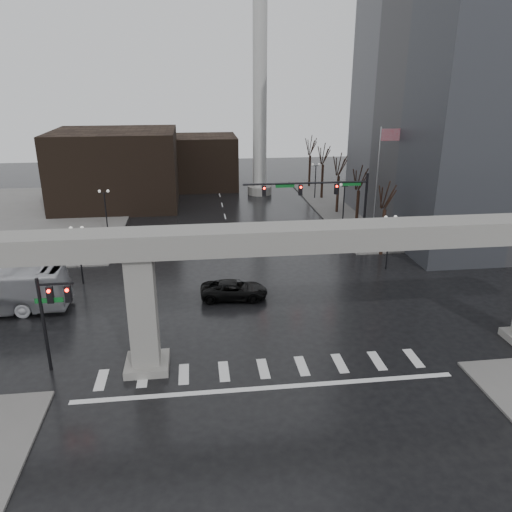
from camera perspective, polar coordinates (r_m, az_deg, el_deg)
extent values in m
plane|color=black|center=(31.97, 0.58, -11.79)|extent=(160.00, 160.00, 0.00)
cube|color=slate|center=(71.57, 17.67, 5.51)|extent=(28.00, 36.00, 0.15)
cube|color=slate|center=(68.83, -25.87, 3.88)|extent=(28.00, 36.00, 0.15)
cube|color=gray|center=(28.58, 0.64, 1.98)|extent=(48.00, 2.20, 1.40)
cube|color=gray|center=(30.16, -12.78, -6.47)|extent=(1.60, 1.60, 7.30)
cube|color=gray|center=(31.80, -12.30, -11.97)|extent=(2.60, 2.60, 0.50)
cube|color=#5E5F63|center=(61.83, 25.71, 22.06)|extent=(22.00, 26.00, 42.00)
cube|color=black|center=(70.69, -15.66, 9.63)|extent=(16.00, 14.00, 10.00)
cube|color=black|center=(79.98, -5.95, 10.66)|extent=(10.00, 10.00, 8.00)
cylinder|color=#BBBBB6|center=(73.59, 0.44, 18.57)|extent=(2.00, 2.00, 30.00)
cylinder|color=gray|center=(75.34, 0.41, 7.55)|extent=(3.60, 3.60, 1.20)
cylinder|color=black|center=(50.28, 12.30, 4.74)|extent=(0.24, 0.24, 8.00)
cylinder|color=black|center=(47.89, 5.72, 8.29)|extent=(12.00, 0.18, 0.18)
cube|color=black|center=(48.77, 9.16, 7.57)|extent=(0.35, 0.30, 1.00)
cube|color=black|center=(47.92, 5.10, 7.52)|extent=(0.35, 0.30, 1.00)
cube|color=black|center=(47.32, 0.92, 7.44)|extent=(0.35, 0.30, 1.00)
sphere|color=#FF0C05|center=(48.54, 9.24, 7.87)|extent=(0.20, 0.20, 0.20)
cube|color=#0D5B20|center=(49.12, 10.89, 8.09)|extent=(1.80, 0.05, 0.35)
cube|color=#0D5B20|center=(47.54, 3.33, 8.02)|extent=(1.80, 0.05, 0.35)
cylinder|color=black|center=(32.04, -23.06, -7.33)|extent=(0.20, 0.20, 6.00)
cylinder|color=black|center=(30.73, -21.92, -2.99)|extent=(2.00, 0.14, 0.14)
cube|color=black|center=(31.08, -22.48, -4.11)|extent=(0.35, 0.30, 1.00)
cube|color=black|center=(30.82, -20.68, -4.07)|extent=(0.35, 0.30, 1.00)
cube|color=#0D5B20|center=(31.24, -22.57, -4.71)|extent=(1.60, 0.05, 0.30)
cylinder|color=silver|center=(53.49, 13.60, 7.75)|extent=(0.12, 0.12, 12.00)
cube|color=red|center=(53.04, 15.10, 13.24)|extent=(2.00, 0.03, 1.20)
cylinder|color=black|center=(46.68, 14.86, 1.29)|extent=(0.14, 0.14, 4.80)
cube|color=black|center=(46.01, 15.12, 4.06)|extent=(0.90, 0.06, 0.06)
sphere|color=silver|center=(45.79, 14.62, 4.30)|extent=(0.32, 0.32, 0.32)
sphere|color=silver|center=(46.13, 15.66, 4.31)|extent=(0.32, 0.32, 0.32)
cylinder|color=black|center=(59.34, 9.97, 5.61)|extent=(0.14, 0.14, 4.80)
cube|color=black|center=(58.81, 10.11, 7.83)|extent=(0.90, 0.06, 0.06)
sphere|color=silver|center=(58.64, 9.69, 8.02)|extent=(0.32, 0.32, 0.32)
sphere|color=silver|center=(58.90, 10.54, 8.02)|extent=(0.32, 0.32, 0.32)
cylinder|color=black|center=(72.49, 6.79, 8.37)|extent=(0.14, 0.14, 4.80)
cube|color=black|center=(72.06, 6.87, 10.20)|extent=(0.90, 0.06, 0.06)
sphere|color=silver|center=(71.92, 6.52, 10.36)|extent=(0.32, 0.32, 0.32)
sphere|color=silver|center=(72.13, 7.23, 10.36)|extent=(0.32, 0.32, 0.32)
cylinder|color=black|center=(44.49, -19.46, -0.13)|extent=(0.14, 0.14, 4.80)
cube|color=black|center=(43.78, -19.81, 2.76)|extent=(0.90, 0.06, 0.06)
sphere|color=silver|center=(43.83, -20.41, 2.98)|extent=(0.32, 0.32, 0.32)
sphere|color=silver|center=(43.63, -19.27, 3.04)|extent=(0.32, 0.32, 0.32)
cylinder|color=black|center=(57.63, -16.76, 4.63)|extent=(0.14, 0.14, 4.80)
cube|color=black|center=(57.09, -17.00, 6.90)|extent=(0.90, 0.06, 0.06)
sphere|color=silver|center=(57.12, -17.46, 7.07)|extent=(0.32, 0.32, 0.32)
sphere|color=silver|center=(56.97, -16.57, 7.13)|extent=(0.32, 0.32, 0.32)
cylinder|color=black|center=(71.10, -15.06, 7.60)|extent=(0.14, 0.14, 4.80)
cube|color=black|center=(70.66, -15.23, 9.46)|extent=(0.90, 0.06, 0.06)
sphere|color=silver|center=(70.69, -15.61, 9.60)|extent=(0.32, 0.32, 0.32)
sphere|color=silver|center=(70.56, -14.88, 9.64)|extent=(0.32, 0.32, 0.32)
cylinder|color=black|center=(50.61, 14.27, 2.65)|extent=(0.34, 0.34, 4.55)
cylinder|color=black|center=(49.67, 14.64, 6.76)|extent=(0.12, 1.52, 2.98)
cylinder|color=black|center=(50.13, 15.05, 6.57)|extent=(0.83, 1.14, 2.51)
cylinder|color=black|center=(57.82, 11.48, 5.06)|extent=(0.34, 0.34, 4.66)
cylinder|color=black|center=(56.98, 11.75, 8.78)|extent=(0.12, 1.55, 3.05)
cylinder|color=black|center=(57.42, 12.13, 8.59)|extent=(0.85, 1.16, 2.57)
cylinder|color=black|center=(65.21, 9.31, 6.93)|extent=(0.34, 0.34, 4.76)
cylinder|color=black|center=(64.45, 9.50, 10.31)|extent=(0.12, 1.59, 3.11)
cylinder|color=black|center=(64.87, 9.86, 10.14)|extent=(0.86, 1.18, 2.62)
cylinder|color=black|center=(72.73, 7.56, 8.41)|extent=(0.34, 0.34, 4.87)
cylinder|color=black|center=(72.04, 7.71, 11.52)|extent=(0.12, 1.62, 3.18)
cylinder|color=black|center=(72.45, 8.04, 11.35)|extent=(0.88, 1.20, 2.68)
cylinder|color=black|center=(80.34, 6.14, 9.60)|extent=(0.34, 0.34, 4.97)
cylinder|color=black|center=(79.71, 6.25, 12.49)|extent=(0.12, 1.65, 3.25)
cylinder|color=black|center=(80.10, 6.56, 12.33)|extent=(0.89, 1.23, 2.74)
imported|color=black|center=(39.81, -2.52, -3.88)|extent=(5.48, 2.85, 1.47)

